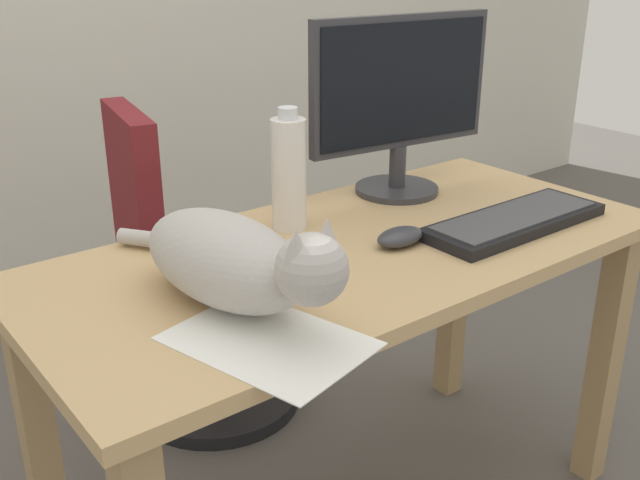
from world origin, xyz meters
TOP-DOWN VIEW (x-y plane):
  - desk at (0.00, 0.00)m, footprint 1.31×0.61m
  - office_chair at (-0.04, 0.63)m, footprint 0.49×0.48m
  - monitor at (0.30, 0.19)m, footprint 0.48×0.20m
  - keyboard at (0.34, -0.13)m, footprint 0.44×0.15m
  - cat at (-0.32, -0.07)m, footprint 0.22×0.61m
  - computer_mouse at (0.07, -0.06)m, footprint 0.11×0.06m
  - paper_sheet at (-0.35, -0.21)m, footprint 0.28×0.34m
  - water_bottle at (-0.04, 0.16)m, footprint 0.07×0.07m

SIDE VIEW (x-z plane):
  - office_chair at x=-0.04m, z-range -0.07..0.82m
  - desk at x=0.00m, z-range 0.24..0.94m
  - paper_sheet at x=-0.35m, z-range 0.71..0.71m
  - keyboard at x=0.34m, z-range 0.71..0.73m
  - computer_mouse at x=0.07m, z-range 0.71..0.74m
  - cat at x=-0.32m, z-range 0.69..0.89m
  - water_bottle at x=-0.04m, z-range 0.70..0.95m
  - monitor at x=0.30m, z-range 0.73..1.14m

